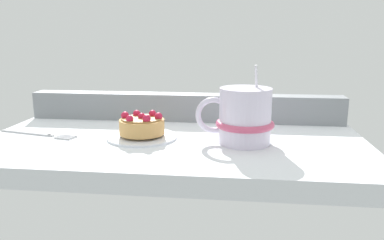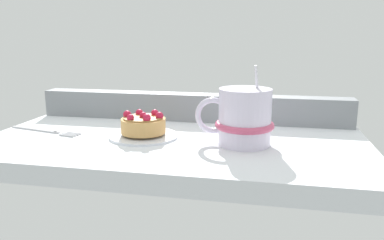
# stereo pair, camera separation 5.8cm
# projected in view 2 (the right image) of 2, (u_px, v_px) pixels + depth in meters

# --- Properties ---
(ground_plane) EXTENTS (0.72, 0.37, 0.03)m
(ground_plane) POSITION_uv_depth(u_px,v_px,m) (174.00, 147.00, 0.73)
(ground_plane) COLOR silver
(window_rail_back) EXTENTS (0.71, 0.05, 0.06)m
(window_rail_back) POSITION_uv_depth(u_px,v_px,m) (191.00, 107.00, 0.87)
(window_rail_back) COLOR gray
(window_rail_back) RESTS_ON ground_plane
(dessert_plate) EXTENTS (0.13, 0.13, 0.01)m
(dessert_plate) POSITION_uv_depth(u_px,v_px,m) (143.00, 135.00, 0.73)
(dessert_plate) COLOR silver
(dessert_plate) RESTS_ON ground_plane
(raspberry_tart) EXTENTS (0.09, 0.09, 0.04)m
(raspberry_tart) POSITION_uv_depth(u_px,v_px,m) (143.00, 124.00, 0.73)
(raspberry_tart) COLOR tan
(raspberry_tart) RESTS_ON dessert_plate
(coffee_mug) EXTENTS (0.14, 0.11, 0.14)m
(coffee_mug) POSITION_uv_depth(u_px,v_px,m) (243.00, 118.00, 0.68)
(coffee_mug) COLOR silver
(coffee_mug) RESTS_ON ground_plane
(dessert_fork) EXTENTS (0.17, 0.05, 0.01)m
(dessert_fork) POSITION_uv_depth(u_px,v_px,m) (45.00, 130.00, 0.78)
(dessert_fork) COLOR #B7B7BC
(dessert_fork) RESTS_ON ground_plane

